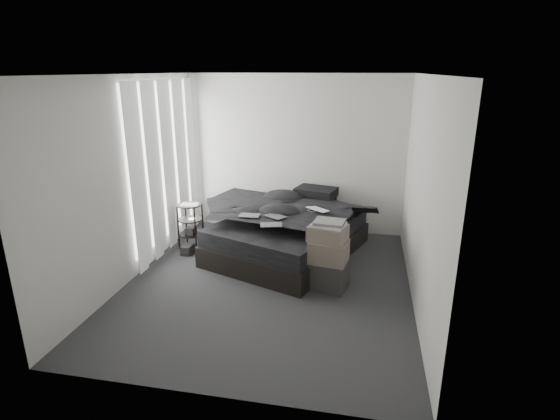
% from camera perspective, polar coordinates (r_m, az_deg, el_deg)
% --- Properties ---
extents(floor, '(3.60, 4.20, 0.01)m').
position_cam_1_polar(floor, '(5.76, -1.56, -9.55)').
color(floor, '#2D2E30').
rests_on(floor, ground).
extents(ceiling, '(3.60, 4.20, 0.01)m').
position_cam_1_polar(ceiling, '(5.11, -1.82, 17.31)').
color(ceiling, white).
rests_on(ceiling, ground).
extents(wall_back, '(3.60, 0.01, 2.60)m').
position_cam_1_polar(wall_back, '(7.30, 1.99, 7.20)').
color(wall_back, silver).
rests_on(wall_back, ground).
extents(wall_front, '(3.60, 0.01, 2.60)m').
position_cam_1_polar(wall_front, '(3.38, -9.61, -5.94)').
color(wall_front, silver).
rests_on(wall_front, ground).
extents(wall_left, '(0.01, 4.20, 2.60)m').
position_cam_1_polar(wall_left, '(5.94, -18.91, 3.76)').
color(wall_left, silver).
rests_on(wall_left, ground).
extents(wall_right, '(0.01, 4.20, 2.60)m').
position_cam_1_polar(wall_right, '(5.20, 18.05, 1.94)').
color(wall_right, silver).
rests_on(wall_right, ground).
extents(window_left, '(0.02, 2.00, 2.30)m').
position_cam_1_polar(window_left, '(6.69, -15.04, 6.06)').
color(window_left, white).
rests_on(window_left, wall_left).
extents(curtain_left, '(0.06, 2.12, 2.48)m').
position_cam_1_polar(curtain_left, '(6.69, -14.60, 5.47)').
color(curtain_left, white).
rests_on(curtain_left, wall_left).
extents(bed, '(2.36, 2.68, 0.30)m').
position_cam_1_polar(bed, '(6.59, 1.04, -4.42)').
color(bed, black).
rests_on(bed, floor).
extents(mattress, '(2.28, 2.60, 0.24)m').
position_cam_1_polar(mattress, '(6.49, 1.05, -2.22)').
color(mattress, black).
rests_on(mattress, bed).
extents(duvet, '(2.21, 2.36, 0.26)m').
position_cam_1_polar(duvet, '(6.36, 0.82, -0.25)').
color(duvet, black).
rests_on(duvet, mattress).
extents(pillow_lower, '(0.79, 0.66, 0.15)m').
position_cam_1_polar(pillow_lower, '(7.17, 4.23, 1.35)').
color(pillow_lower, black).
rests_on(pillow_lower, mattress).
extents(pillow_upper, '(0.72, 0.58, 0.14)m').
position_cam_1_polar(pillow_upper, '(7.08, 4.72, 2.35)').
color(pillow_upper, black).
rests_on(pillow_upper, pillow_lower).
extents(laptop, '(0.42, 0.40, 0.03)m').
position_cam_1_polar(laptop, '(6.22, 4.58, 0.65)').
color(laptop, silver).
rests_on(laptop, duvet).
extents(comic_a, '(0.29, 0.19, 0.01)m').
position_cam_1_polar(comic_a, '(6.03, -4.03, 0.02)').
color(comic_a, black).
rests_on(comic_a, duvet).
extents(comic_b, '(0.34, 0.31, 0.01)m').
position_cam_1_polar(comic_b, '(5.99, -0.60, -0.02)').
color(comic_b, black).
rests_on(comic_b, duvet).
extents(comic_c, '(0.32, 0.25, 0.01)m').
position_cam_1_polar(comic_c, '(5.65, -1.16, -1.04)').
color(comic_c, black).
rests_on(comic_c, duvet).
extents(side_stand, '(0.39, 0.39, 0.68)m').
position_cam_1_polar(side_stand, '(6.90, -11.60, -2.06)').
color(side_stand, black).
rests_on(side_stand, floor).
extents(papers, '(0.29, 0.23, 0.01)m').
position_cam_1_polar(papers, '(6.78, -11.74, 0.68)').
color(papers, white).
rests_on(papers, side_stand).
extents(floor_books, '(0.16, 0.22, 0.15)m').
position_cam_1_polar(floor_books, '(6.74, -12.00, -5.02)').
color(floor_books, black).
rests_on(floor_books, floor).
extents(box_lower, '(0.57, 0.49, 0.36)m').
position_cam_1_polar(box_lower, '(5.61, 6.18, -8.34)').
color(box_lower, '#242424').
rests_on(box_lower, floor).
extents(box_mid, '(0.51, 0.43, 0.28)m').
position_cam_1_polar(box_mid, '(5.46, 6.36, -5.39)').
color(box_mid, '#61584D').
rests_on(box_mid, box_lower).
extents(box_upper, '(0.52, 0.46, 0.19)m').
position_cam_1_polar(box_upper, '(5.39, 6.26, -3.02)').
color(box_upper, '#61584D').
rests_on(box_upper, box_mid).
extents(art_book_white, '(0.43, 0.38, 0.04)m').
position_cam_1_polar(art_book_white, '(5.35, 6.41, -1.88)').
color(art_book_white, silver).
rests_on(art_book_white, box_upper).
extents(art_book_snake, '(0.40, 0.33, 0.03)m').
position_cam_1_polar(art_book_snake, '(5.32, 6.50, -1.57)').
color(art_book_snake, silver).
rests_on(art_book_snake, art_book_white).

